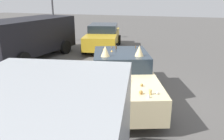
{
  "coord_description": "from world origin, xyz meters",
  "views": [
    {
      "loc": [
        -6.27,
        -1.54,
        3.02
      ],
      "look_at": [
        0.0,
        0.3,
        0.9
      ],
      "focal_mm": 37.0,
      "sensor_mm": 36.0,
      "label": 1
    }
  ],
  "objects_px": {
    "art_car_decorated": "(121,76)",
    "parked_van_near_right": "(29,36)",
    "parked_sedan_behind_left": "(16,29)",
    "lot_lamp_post": "(52,0)",
    "parked_sedan_far_right": "(103,37)"
  },
  "relations": [
    {
      "from": "art_car_decorated",
      "to": "parked_sedan_behind_left",
      "type": "bearing_deg",
      "value": -146.92
    },
    {
      "from": "parked_sedan_behind_left",
      "to": "lot_lamp_post",
      "type": "xyz_separation_m",
      "value": [
        -0.18,
        -3.22,
        2.05
      ]
    },
    {
      "from": "art_car_decorated",
      "to": "parked_sedan_behind_left",
      "type": "xyz_separation_m",
      "value": [
        7.77,
        9.82,
        -0.01
      ]
    },
    {
      "from": "parked_sedan_behind_left",
      "to": "lot_lamp_post",
      "type": "relative_size",
      "value": 0.95
    },
    {
      "from": "art_car_decorated",
      "to": "parked_van_near_right",
      "type": "height_order",
      "value": "parked_van_near_right"
    },
    {
      "from": "parked_sedan_far_right",
      "to": "parked_van_near_right",
      "type": "bearing_deg",
      "value": -55.31
    },
    {
      "from": "parked_van_near_right",
      "to": "lot_lamp_post",
      "type": "relative_size",
      "value": 1.14
    },
    {
      "from": "parked_sedan_behind_left",
      "to": "lot_lamp_post",
      "type": "distance_m",
      "value": 3.82
    },
    {
      "from": "art_car_decorated",
      "to": "parked_van_near_right",
      "type": "bearing_deg",
      "value": -140.03
    },
    {
      "from": "art_car_decorated",
      "to": "parked_sedan_far_right",
      "type": "xyz_separation_m",
      "value": [
        6.44,
        2.75,
        0.0
      ]
    },
    {
      "from": "parked_van_near_right",
      "to": "lot_lamp_post",
      "type": "height_order",
      "value": "lot_lamp_post"
    },
    {
      "from": "parked_sedan_far_right",
      "to": "parked_sedan_behind_left",
      "type": "distance_m",
      "value": 7.2
    },
    {
      "from": "parked_sedan_far_right",
      "to": "lot_lamp_post",
      "type": "distance_m",
      "value": 4.52
    },
    {
      "from": "parked_van_near_right",
      "to": "parked_sedan_behind_left",
      "type": "relative_size",
      "value": 1.2
    },
    {
      "from": "art_car_decorated",
      "to": "parked_sedan_far_right",
      "type": "height_order",
      "value": "art_car_decorated"
    }
  ]
}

